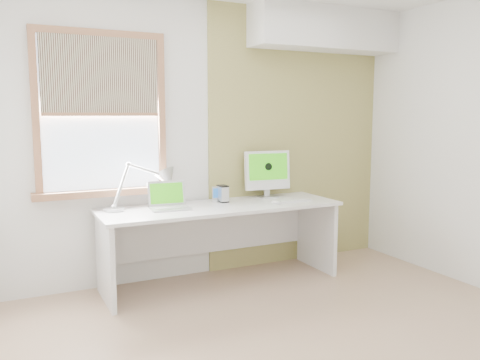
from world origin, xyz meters
TOP-DOWN VIEW (x-y plane):
  - room at (0.00, 0.00)m, footprint 4.04×3.54m
  - accent_wall at (1.00, 1.74)m, footprint 2.00×0.02m
  - soffit at (1.20, 1.57)m, footprint 1.60×0.40m
  - window at (-1.00, 1.71)m, footprint 1.20×0.14m
  - desk at (-0.03, 1.44)m, footprint 2.20×0.70m
  - desk_lamp at (-0.55, 1.59)m, footprint 0.75×0.31m
  - laptop at (-0.50, 1.45)m, footprint 0.36×0.30m
  - phone_dock at (-0.01, 1.57)m, footprint 0.09×0.09m
  - external_drive at (0.06, 1.53)m, footprint 0.08×0.12m
  - imac at (0.57, 1.60)m, footprint 0.47×0.17m
  - keyboard at (0.64, 1.26)m, footprint 0.40×0.14m
  - mouse at (0.46, 1.22)m, footprint 0.07×0.11m

SIDE VIEW (x-z plane):
  - desk at x=-0.03m, z-range 0.17..0.90m
  - keyboard at x=0.64m, z-range 0.73..0.75m
  - mouse at x=0.46m, z-range 0.73..0.76m
  - phone_dock at x=-0.01m, z-range 0.70..0.84m
  - laptop at x=-0.50m, z-range 0.67..0.90m
  - external_drive at x=0.06m, z-range 0.73..0.89m
  - desk_lamp at x=-0.55m, z-range 0.74..1.15m
  - imac at x=0.57m, z-range 0.76..1.22m
  - room at x=0.00m, z-range -0.02..2.62m
  - accent_wall at x=1.00m, z-range 0.00..2.60m
  - window at x=-1.00m, z-range 0.83..2.25m
  - soffit at x=1.20m, z-range 2.19..2.61m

